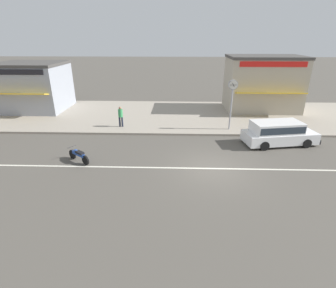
{
  "coord_description": "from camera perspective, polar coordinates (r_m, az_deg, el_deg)",
  "views": [
    {
      "loc": [
        -2.04,
        -12.87,
        6.81
      ],
      "look_at": [
        -2.52,
        1.52,
        0.8
      ],
      "focal_mm": 28.0,
      "sensor_mm": 36.0,
      "label": 1
    }
  ],
  "objects": [
    {
      "name": "shopfront_corner_warung",
      "position": [
        28.31,
        -27.3,
        11.1
      ],
      "size": [
        5.94,
        5.87,
        4.35
      ],
      "color": "#999EA8",
      "rests_on": "kerb_strip"
    },
    {
      "name": "motorcycle_0",
      "position": [
        15.95,
        -18.94,
        -2.26
      ],
      "size": [
        1.53,
        1.18,
        0.8
      ],
      "color": "black",
      "rests_on": "ground"
    },
    {
      "name": "lane_centre_stripe",
      "position": [
        14.71,
        9.69,
        -5.28
      ],
      "size": [
        50.4,
        0.14,
        0.01
      ],
      "primitive_type": "cube",
      "color": "silver",
      "rests_on": "ground"
    },
    {
      "name": "kerb_strip",
      "position": [
        23.99,
        6.74,
        6.2
      ],
      "size": [
        68.0,
        10.0,
        0.15
      ],
      "primitive_type": "cube",
      "color": "#9E9384",
      "rests_on": "ground"
    },
    {
      "name": "minivan_white_0",
      "position": [
        18.86,
        22.86,
        2.38
      ],
      "size": [
        5.06,
        2.6,
        1.56
      ],
      "color": "white",
      "rests_on": "ground"
    },
    {
      "name": "shopfront_mid_block",
      "position": [
        26.64,
        19.92,
        12.32
      ],
      "size": [
        6.7,
        5.04,
        4.95
      ],
      "color": "#B2A893",
      "rests_on": "kerb_strip"
    },
    {
      "name": "ground_plane",
      "position": [
        14.71,
        9.69,
        -5.29
      ],
      "size": [
        160.0,
        160.0,
        0.0
      ],
      "primitive_type": "plane",
      "color": "#544F47"
    },
    {
      "name": "pedestrian_near_clock",
      "position": [
        20.69,
        -10.29,
        6.2
      ],
      "size": [
        0.34,
        0.34,
        1.6
      ],
      "color": "#232838",
      "rests_on": "kerb_strip"
    },
    {
      "name": "street_clock",
      "position": [
        19.88,
        13.84,
        10.82
      ],
      "size": [
        0.7,
        0.22,
        3.71
      ],
      "color": "#9E9EA3",
      "rests_on": "kerb_strip"
    }
  ]
}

